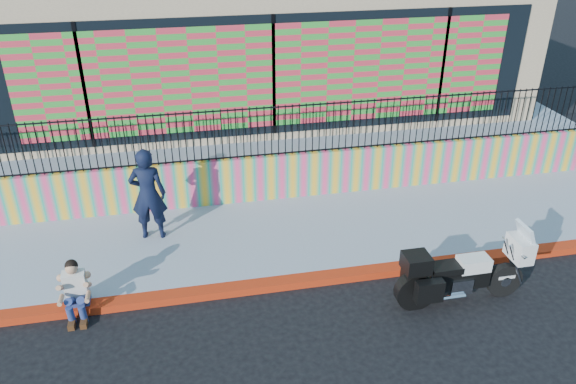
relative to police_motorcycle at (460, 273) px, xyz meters
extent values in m
plane|color=black|center=(-2.41, 1.05, -0.63)|extent=(90.00, 90.00, 0.00)
cube|color=#B2240C|center=(-2.41, 1.05, -0.55)|extent=(16.00, 0.30, 0.15)
cube|color=#868FA1|center=(-2.41, 2.70, -0.55)|extent=(16.00, 3.00, 0.15)
cube|color=#FA417B|center=(-2.41, 4.30, 0.07)|extent=(16.00, 0.20, 1.10)
cube|color=#868FA1|center=(-2.41, 9.40, 0.00)|extent=(16.00, 10.00, 1.25)
cube|color=tan|center=(-2.41, 9.20, 2.62)|extent=(14.00, 8.00, 4.00)
cube|color=black|center=(-2.41, 5.18, 2.22)|extent=(12.60, 0.04, 2.80)
cube|color=#D02E40|center=(-2.41, 5.15, 2.22)|extent=(11.48, 0.02, 2.40)
cylinder|color=black|center=(0.91, 0.00, -0.29)|extent=(0.67, 0.14, 0.67)
cylinder|color=black|center=(-0.82, 0.00, -0.29)|extent=(0.67, 0.14, 0.67)
cube|color=black|center=(0.05, 0.00, -0.12)|extent=(0.97, 0.28, 0.35)
cube|color=silver|center=(0.00, 0.00, -0.22)|extent=(0.41, 0.35, 0.30)
cube|color=silver|center=(0.23, 0.00, 0.17)|extent=(0.56, 0.33, 0.24)
cube|color=black|center=(-0.31, 0.00, 0.15)|extent=(0.56, 0.35, 0.12)
cube|color=silver|center=(1.09, 0.00, 0.37)|extent=(0.30, 0.53, 0.43)
cube|color=silver|center=(1.13, 0.00, 0.70)|extent=(0.19, 0.47, 0.34)
cube|color=black|center=(-0.87, 0.00, 0.34)|extent=(0.45, 0.43, 0.30)
cube|color=black|center=(-0.72, -0.30, -0.07)|extent=(0.49, 0.18, 0.41)
cube|color=black|center=(-0.72, 0.30, -0.07)|extent=(0.49, 0.18, 0.41)
cube|color=silver|center=(0.91, 0.00, -0.19)|extent=(0.33, 0.16, 0.06)
imported|color=black|center=(-5.41, 3.12, 0.53)|extent=(0.78, 0.56, 2.00)
cube|color=navy|center=(-6.67, 1.12, -0.39)|extent=(0.36, 0.28, 0.18)
cube|color=silver|center=(-6.67, 1.08, -0.04)|extent=(0.38, 0.27, 0.54)
sphere|color=tan|center=(-6.67, 1.04, 0.32)|extent=(0.21, 0.21, 0.21)
cube|color=#472814|center=(-6.77, 0.68, -0.58)|extent=(0.11, 0.26, 0.10)
cube|color=#472814|center=(-6.57, 0.68, -0.58)|extent=(0.11, 0.26, 0.10)
camera|label=1|loc=(-4.62, -7.35, 5.93)|focal=35.00mm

